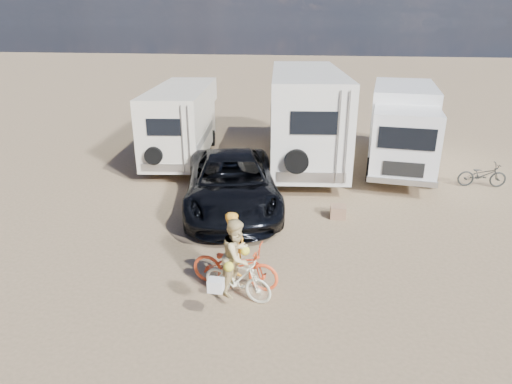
% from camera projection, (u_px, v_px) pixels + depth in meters
% --- Properties ---
extents(ground, '(140.00, 140.00, 0.00)m').
position_uv_depth(ground, '(286.00, 246.00, 11.17)').
color(ground, '#957A59').
rests_on(ground, ground).
extents(rv_main, '(3.51, 8.35, 3.62)m').
position_uv_depth(rv_main, '(305.00, 118.00, 17.26)').
color(rv_main, silver).
rests_on(rv_main, ground).
extents(rv_left, '(2.98, 6.78, 2.90)m').
position_uv_depth(rv_left, '(183.00, 123.00, 17.98)').
color(rv_left, silver).
rests_on(rv_left, ground).
extents(box_truck, '(3.00, 7.12, 3.03)m').
position_uv_depth(box_truck, '(402.00, 129.00, 16.77)').
color(box_truck, white).
rests_on(box_truck, ground).
extents(dark_suv, '(4.00, 6.25, 1.61)m').
position_uv_depth(dark_suv, '(232.00, 183.00, 13.23)').
color(dark_suv, black).
rests_on(dark_suv, ground).
extents(bike_man, '(1.96, 0.87, 1.00)m').
position_uv_depth(bike_man, '(235.00, 265.00, 9.31)').
color(bike_man, '#E6481F').
rests_on(bike_man, ground).
extents(bike_woman, '(1.56, 0.81, 0.90)m').
position_uv_depth(bike_woman, '(237.00, 279.00, 8.91)').
color(bike_woman, '#E6E6C4').
rests_on(bike_woman, ground).
extents(rider_man, '(0.43, 0.60, 1.54)m').
position_uv_depth(rider_man, '(235.00, 254.00, 9.21)').
color(rider_man, orange).
rests_on(rider_man, ground).
extents(rider_woman, '(0.79, 0.91, 1.59)m').
position_uv_depth(rider_woman, '(237.00, 264.00, 8.78)').
color(rider_woman, '#D0B77B').
rests_on(rider_woman, ground).
extents(bike_parked, '(1.64, 0.68, 0.84)m').
position_uv_depth(bike_parked, '(482.00, 175.00, 15.08)').
color(bike_parked, '#252725').
rests_on(bike_parked, ground).
extents(cooler, '(0.68, 0.60, 0.45)m').
position_uv_depth(cooler, '(257.00, 199.00, 13.56)').
color(cooler, '#29597F').
rests_on(cooler, ground).
extents(crate, '(0.46, 0.46, 0.35)m').
position_uv_depth(crate, '(338.00, 212.00, 12.76)').
color(crate, '#8A644A').
rests_on(crate, ground).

